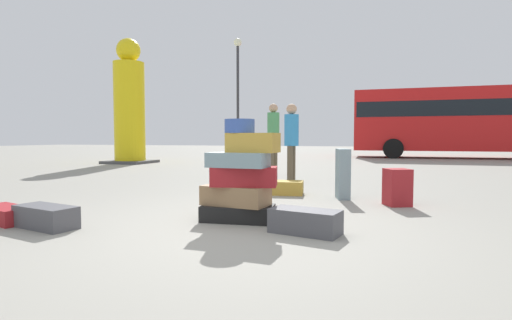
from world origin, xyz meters
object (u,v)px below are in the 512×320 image
Objects in this scene: suitcase_maroon_behind_tower at (6,214)px; parked_bus at (468,118)px; person_tourist_with_camera at (273,133)px; lamp_post at (238,79)px; suitcase_tan_upright_blue at (281,188)px; suitcase_maroon_foreground_far at (397,187)px; yellow_dummy_statue at (129,108)px; suitcase_charcoal_foreground_near at (46,217)px; suitcase_tower at (241,179)px; suitcase_slate_white_trunk at (343,174)px; suitcase_charcoal_left_side at (305,221)px; person_bearded_onlooker at (291,136)px.

parked_bus is at bearing 81.45° from suitcase_maroon_behind_tower.
suitcase_maroon_behind_tower is at bearing -3.93° from person_tourist_with_camera.
person_tourist_with_camera is at bearing -63.87° from lamp_post.
suitcase_tan_upright_blue is 1.42× the size of suitcase_maroon_foreground_far.
suitcase_maroon_behind_tower is 0.39× the size of person_tourist_with_camera.
yellow_dummy_statue is at bearing 132.90° from suitcase_tan_upright_blue.
suitcase_charcoal_foreground_near is 0.07× the size of parked_bus.
parked_bus is 10.65m from lamp_post.
suitcase_slate_white_trunk is (0.95, 2.03, -0.09)m from suitcase_tower.
suitcase_charcoal_left_side is 3.33m from suitcase_maroon_behind_tower.
suitcase_slate_white_trunk is 1.08m from suitcase_tan_upright_blue.
parked_bus reaches higher than suitcase_charcoal_foreground_near.
suitcase_slate_white_trunk is 3.93m from person_tourist_with_camera.
parked_bus is at bearing 71.56° from suitcase_tower.
lamp_post is (-3.61, 7.35, 2.51)m from person_tourist_with_camera.
suitcase_charcoal_left_side is 1.32× the size of suitcase_maroon_foreground_far.
suitcase_tower is 13.87m from lamp_post.
parked_bus is (5.33, 16.00, 1.35)m from suitcase_tower.
suitcase_tan_upright_blue is 2.70m from suitcase_charcoal_left_side.
suitcase_maroon_behind_tower is 0.66m from suitcase_charcoal_foreground_near.
suitcase_charcoal_left_side is 17.06m from parked_bus.
suitcase_slate_white_trunk is 0.47× the size of person_bearded_onlooker.
person_bearded_onlooker reaches higher than suitcase_charcoal_foreground_near.
suitcase_charcoal_foreground_near is (0.66, -0.09, 0.03)m from suitcase_maroon_behind_tower.
suitcase_maroon_behind_tower is at bearing -173.54° from suitcase_maroon_foreground_far.
parked_bus reaches higher than person_bearded_onlooker.
person_bearded_onlooker is at bearing 37.94° from person_tourist_with_camera.
suitcase_tan_upright_blue is at bearing -111.51° from parked_bus.
yellow_dummy_statue is (-8.15, 8.77, 1.92)m from suitcase_charcoal_left_side.
lamp_post reaches higher than suitcase_charcoal_foreground_near.
suitcase_tan_upright_blue is 0.41× the size of person_tourist_with_camera.
suitcase_maroon_behind_tower is (-2.50, -0.84, -0.39)m from suitcase_tower.
person_bearded_onlooker is (-0.20, 1.74, 0.87)m from suitcase_tan_upright_blue.
suitcase_charcoal_left_side is at bearing 24.72° from suitcase_maroon_behind_tower.
person_tourist_with_camera reaches higher than suitcase_tower.
suitcase_tower is 2.23m from suitcase_tan_upright_blue.
person_tourist_with_camera is at bearing 106.13° from suitcase_slate_white_trunk.
person_bearded_onlooker is 13.32m from parked_bus.
person_bearded_onlooker reaches higher than suitcase_charcoal_left_side.
suitcase_maroon_foreground_far is at bearing 47.43° from suitcase_charcoal_foreground_near.
suitcase_maroon_behind_tower is at bearing -161.41° from suitcase_tower.
person_tourist_with_camera is at bearing 100.98° from suitcase_tower.
suitcase_tan_upright_blue is 14.92m from parked_bus.
suitcase_slate_white_trunk is 1.06× the size of suitcase_tan_upright_blue.
person_bearded_onlooker reaches higher than suitcase_slate_white_trunk.
person_tourist_with_camera is (-1.99, 3.32, 0.68)m from suitcase_slate_white_trunk.
suitcase_charcoal_left_side is 2.18m from suitcase_maroon_foreground_far.
suitcase_slate_white_trunk is at bearing 58.61° from suitcase_charcoal_foreground_near.
suitcase_charcoal_foreground_near is at bearing -59.46° from yellow_dummy_statue.
lamp_post is at bearing 125.43° from suitcase_charcoal_left_side.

